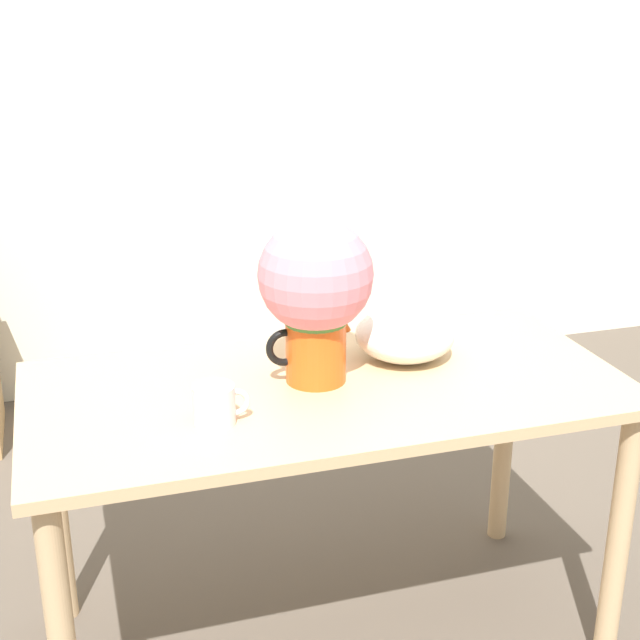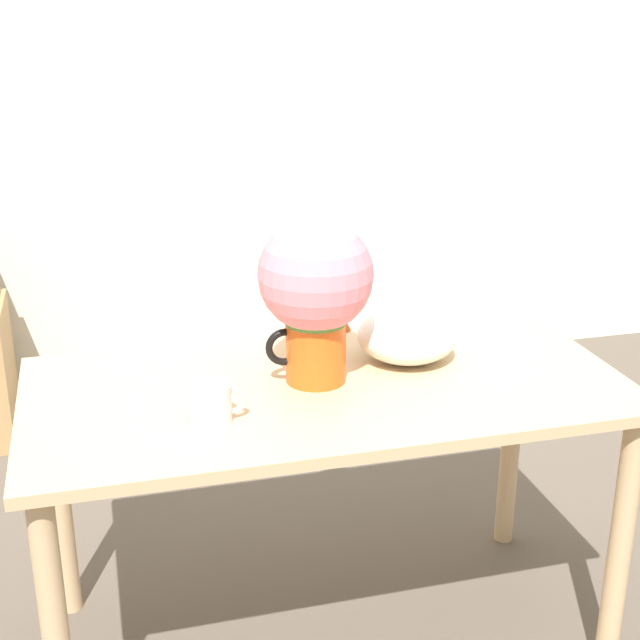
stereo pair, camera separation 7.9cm
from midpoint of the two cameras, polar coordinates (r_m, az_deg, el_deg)
wall_back at (r=3.98m, az=-4.90°, el=14.11°), size 8.00×0.05×2.60m
table at (r=2.32m, az=1.42°, el=-6.56°), size 1.52×0.74×0.79m
flower_vase at (r=2.20m, az=0.75°, el=2.00°), size 0.29×0.29×0.43m
coffee_mug at (r=2.06m, az=-5.83°, el=-5.32°), size 0.13×0.10×0.09m
white_bowl at (r=2.40m, az=6.51°, el=-1.04°), size 0.27×0.27×0.13m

